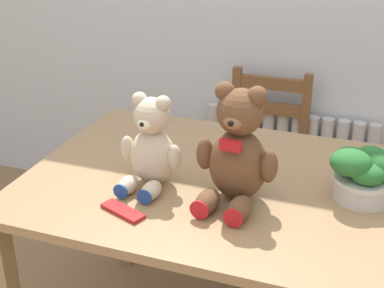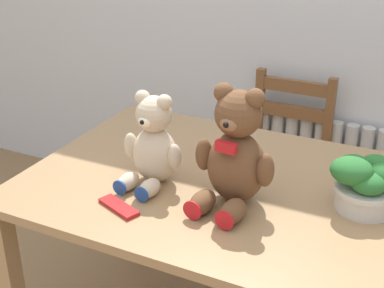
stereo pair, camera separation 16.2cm
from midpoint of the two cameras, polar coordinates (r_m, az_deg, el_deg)
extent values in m
cylinder|color=beige|center=(2.88, 6.26, -1.82)|extent=(0.06, 0.06, 0.63)
cylinder|color=beige|center=(2.86, 7.63, -2.10)|extent=(0.06, 0.06, 0.63)
cylinder|color=beige|center=(2.84, 9.01, -2.39)|extent=(0.06, 0.06, 0.63)
cylinder|color=beige|center=(2.83, 10.42, -2.67)|extent=(0.06, 0.06, 0.63)
cylinder|color=beige|center=(2.81, 11.84, -2.96)|extent=(0.06, 0.06, 0.63)
cylinder|color=beige|center=(2.80, 13.27, -3.25)|extent=(0.06, 0.06, 0.63)
cylinder|color=beige|center=(2.79, 14.72, -3.54)|extent=(0.06, 0.06, 0.63)
cylinder|color=beige|center=(2.78, 16.18, -3.83)|extent=(0.06, 0.06, 0.63)
cylinder|color=beige|center=(2.77, 17.65, -4.12)|extent=(0.06, 0.06, 0.63)
cylinder|color=beige|center=(2.76, 19.13, -4.41)|extent=(0.06, 0.06, 0.63)
cylinder|color=beige|center=(2.76, 20.61, -4.69)|extent=(0.06, 0.06, 0.63)
cube|color=beige|center=(2.94, 13.40, -8.47)|extent=(0.87, 0.10, 0.04)
cube|color=#9E7A51|center=(1.74, 6.31, -4.51)|extent=(1.28, 0.91, 0.03)
cube|color=#9E7A51|center=(2.47, -3.80, -5.15)|extent=(0.06, 0.06, 0.74)
cube|color=brown|center=(2.56, 10.88, -3.30)|extent=(0.38, 0.44, 0.03)
cube|color=brown|center=(2.47, 13.06, -10.50)|extent=(0.04, 0.04, 0.40)
cube|color=brown|center=(2.54, 5.48, -8.74)|extent=(0.04, 0.04, 0.40)
cube|color=brown|center=(2.70, 15.57, -1.96)|extent=(0.04, 0.04, 0.86)
cube|color=brown|center=(2.76, 8.62, -0.60)|extent=(0.04, 0.04, 0.86)
cube|color=brown|center=(2.59, 12.77, 5.97)|extent=(0.30, 0.03, 0.06)
cube|color=brown|center=(2.63, 12.51, 3.35)|extent=(0.30, 0.03, 0.06)
ellipsoid|color=beige|center=(1.70, -1.24, -1.20)|extent=(0.16, 0.14, 0.18)
sphere|color=beige|center=(1.64, -1.29, 3.18)|extent=(0.11, 0.11, 0.11)
sphere|color=beige|center=(1.60, -0.08, 4.43)|extent=(0.05, 0.05, 0.05)
sphere|color=beige|center=(1.64, -2.50, 4.92)|extent=(0.05, 0.05, 0.05)
ellipsoid|color=white|center=(1.61, -2.08, 2.41)|extent=(0.05, 0.05, 0.04)
sphere|color=black|center=(1.59, -2.47, 2.26)|extent=(0.01, 0.01, 0.01)
ellipsoid|color=beige|center=(1.64, 0.94, -1.44)|extent=(0.05, 0.05, 0.09)
ellipsoid|color=beige|center=(1.72, -3.88, -0.20)|extent=(0.05, 0.05, 0.09)
ellipsoid|color=beige|center=(1.64, -1.73, -4.81)|extent=(0.06, 0.10, 0.05)
cylinder|color=#1E4793|center=(1.60, -2.56, -5.48)|extent=(0.05, 0.01, 0.05)
ellipsoid|color=beige|center=(1.67, -4.11, -4.10)|extent=(0.06, 0.10, 0.05)
cylinder|color=#1E4793|center=(1.64, -4.96, -4.74)|extent=(0.05, 0.01, 0.05)
ellipsoid|color=brown|center=(1.59, 7.66, -2.50)|extent=(0.19, 0.17, 0.22)
sphere|color=brown|center=(1.52, 8.02, 3.15)|extent=(0.14, 0.14, 0.14)
sphere|color=brown|center=(1.49, 9.86, 4.75)|extent=(0.06, 0.06, 0.06)
sphere|color=brown|center=(1.52, 6.47, 5.43)|extent=(0.06, 0.06, 0.06)
ellipsoid|color=#8C5F3F|center=(1.48, 7.20, 2.14)|extent=(0.06, 0.06, 0.04)
sphere|color=black|center=(1.46, 6.81, 1.95)|extent=(0.02, 0.02, 0.02)
ellipsoid|color=brown|center=(1.53, 10.84, -2.85)|extent=(0.06, 0.06, 0.10)
ellipsoid|color=brown|center=(1.60, 4.17, -1.19)|extent=(0.06, 0.06, 0.10)
ellipsoid|color=brown|center=(1.52, 7.45, -7.24)|extent=(0.07, 0.12, 0.07)
cylinder|color=red|center=(1.48, 6.61, -8.20)|extent=(0.06, 0.01, 0.06)
ellipsoid|color=brown|center=(1.56, 4.12, -6.29)|extent=(0.07, 0.12, 0.07)
cylinder|color=red|center=(1.52, 3.21, -7.19)|extent=(0.06, 0.01, 0.06)
cube|color=red|center=(1.49, 6.75, -0.41)|extent=(0.06, 0.03, 0.03)
cylinder|color=beige|center=(1.67, 20.62, -5.44)|extent=(0.17, 0.17, 0.08)
cylinder|color=beige|center=(1.66, 20.78, -4.54)|extent=(0.18, 0.18, 0.02)
ellipsoid|color=#286B2D|center=(1.69, 21.72, -2.26)|extent=(0.10, 0.08, 0.07)
ellipsoid|color=#286B2D|center=(1.65, 19.63, -2.58)|extent=(0.11, 0.09, 0.09)
ellipsoid|color=#286B2D|center=(1.60, 19.48, -2.77)|extent=(0.12, 0.11, 0.08)
ellipsoid|color=#286B2D|center=(1.61, 21.07, -3.96)|extent=(0.10, 0.10, 0.06)
cube|color=red|center=(1.59, -4.93, -6.78)|extent=(0.15, 0.10, 0.01)
camera|label=1|loc=(0.08, -87.14, 1.34)|focal=50.00mm
camera|label=2|loc=(0.08, 92.86, -1.34)|focal=50.00mm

